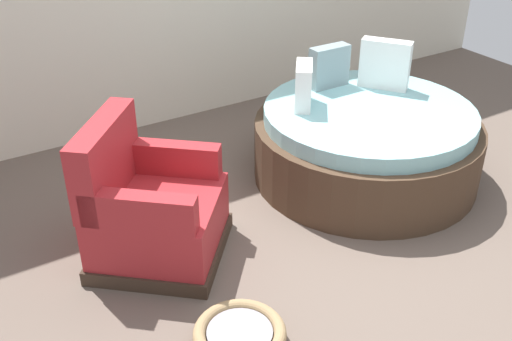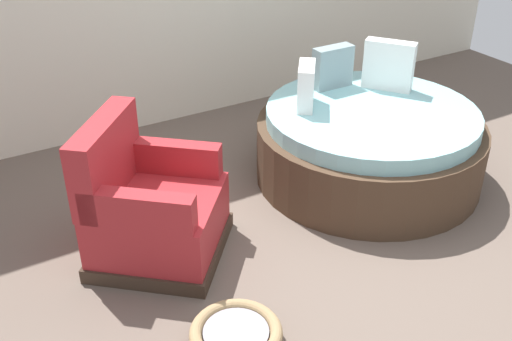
% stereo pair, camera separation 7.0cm
% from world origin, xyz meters
% --- Properties ---
extents(ground_plane, '(8.00, 8.00, 0.02)m').
position_xyz_m(ground_plane, '(0.00, 0.00, -0.01)').
color(ground_plane, '#66564C').
extents(round_daybed, '(1.77, 1.77, 1.00)m').
position_xyz_m(round_daybed, '(0.82, 0.70, 0.30)').
color(round_daybed, '#473323').
rests_on(round_daybed, ground_plane).
extents(red_armchair, '(1.13, 1.13, 0.94)m').
position_xyz_m(red_armchair, '(-1.03, 0.65, 0.33)').
color(red_armchair, '#38281E').
rests_on(red_armchair, ground_plane).
extents(pet_basket, '(0.51, 0.51, 0.13)m').
position_xyz_m(pet_basket, '(-0.96, -0.37, 0.07)').
color(pet_basket, '#9E7F56').
rests_on(pet_basket, ground_plane).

